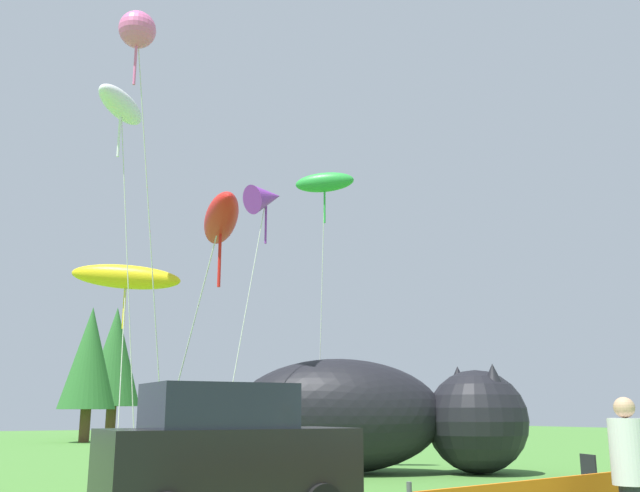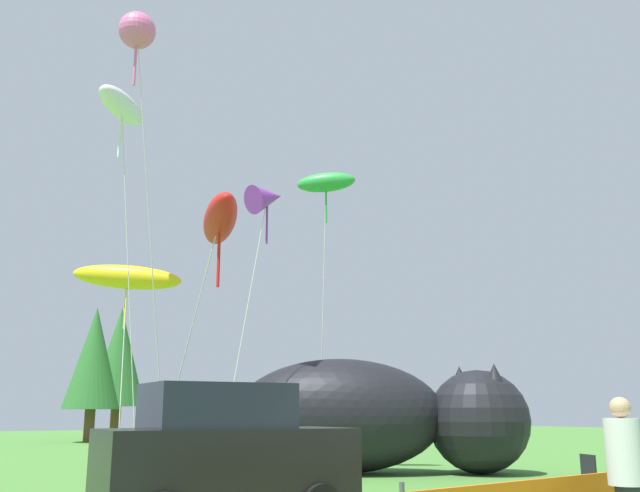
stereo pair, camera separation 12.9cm
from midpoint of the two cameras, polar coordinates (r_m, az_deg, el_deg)
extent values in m
cube|color=black|center=(11.87, -7.71, -17.06)|extent=(4.04, 1.99, 1.16)
cube|color=#1E232D|center=(11.77, -8.49, -12.54)|extent=(2.26, 1.74, 0.70)
cube|color=black|center=(14.38, 21.38, -17.08)|extent=(0.66, 0.66, 0.03)
cube|color=black|center=(14.24, 20.44, -16.27)|extent=(0.20, 0.47, 0.46)
ellipsoid|color=black|center=(20.53, 1.22, -13.40)|extent=(6.67, 5.81, 3.14)
ellipsoid|color=white|center=(20.55, 1.23, -15.37)|extent=(4.45, 4.01, 1.41)
sphere|color=black|center=(20.91, 12.27, -13.54)|extent=(2.83, 2.83, 2.83)
cone|color=black|center=(21.45, 10.81, -10.56)|extent=(0.79, 0.79, 0.85)
cone|color=black|center=(20.42, 13.49, -10.32)|extent=(0.79, 0.79, 0.85)
cylinder|color=silver|center=(9.04, 23.05, -14.88)|extent=(0.40, 0.40, 0.73)
sphere|color=tan|center=(9.03, 22.77, -11.83)|extent=(0.24, 0.24, 0.24)
cylinder|color=silver|center=(14.12, -11.12, -9.05)|extent=(0.49, 2.11, 5.25)
ellipsoid|color=red|center=(13.68, -8.21, 2.11)|extent=(1.51, 2.75, 0.89)
cylinder|color=red|center=(13.51, -8.30, -0.75)|extent=(0.06, 0.06, 1.20)
cylinder|color=silver|center=(21.52, -0.09, -6.11)|extent=(0.19, 0.72, 8.60)
ellipsoid|color=green|center=(22.13, 0.20, 5.11)|extent=(1.79, 1.66, 0.68)
cylinder|color=green|center=(21.92, 0.20, 3.37)|extent=(0.06, 0.06, 1.20)
cylinder|color=silver|center=(16.95, -15.30, -3.37)|extent=(0.97, 0.19, 8.82)
ellipsoid|color=white|center=(18.00, -15.83, 10.78)|extent=(1.81, 1.98, 0.68)
cylinder|color=white|center=(17.74, -15.97, 8.71)|extent=(0.06, 0.06, 1.20)
cylinder|color=silver|center=(15.82, -13.56, -1.00)|extent=(1.66, 1.39, 9.80)
sphere|color=pink|center=(16.71, -14.63, 16.41)|extent=(0.80, 0.80, 0.80)
cylinder|color=pink|center=(16.38, -14.77, 14.27)|extent=(0.06, 0.06, 1.20)
cylinder|color=silver|center=(17.69, -15.85, -10.02)|extent=(0.27, 1.05, 4.97)
ellipsoid|color=yellow|center=(18.50, -15.45, -2.40)|extent=(2.70, 2.00, 0.84)
cylinder|color=yellow|center=(18.39, -15.58, -4.54)|extent=(0.06, 0.06, 1.20)
cylinder|color=silver|center=(18.64, -6.44, -6.75)|extent=(1.36, 0.19, 7.43)
cone|color=purple|center=(19.75, -4.51, 3.87)|extent=(1.33, 1.02, 1.07)
cylinder|color=purple|center=(19.55, -4.55, 1.91)|extent=(0.06, 0.06, 1.20)
cylinder|color=brown|center=(49.51, -16.49, -13.35)|extent=(0.65, 0.65, 2.03)
cone|color=#2D6B2D|center=(49.64, -16.17, -8.45)|extent=(3.56, 3.56, 6.48)
cylinder|color=brown|center=(43.13, -18.39, -13.49)|extent=(0.58, 0.58, 1.81)
cone|color=#2D6B2D|center=(43.23, -18.03, -8.46)|extent=(3.18, 3.18, 5.78)
camera|label=1|loc=(0.06, -90.23, 0.05)|focal=40.00mm
camera|label=2|loc=(0.06, 89.77, -0.05)|focal=40.00mm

